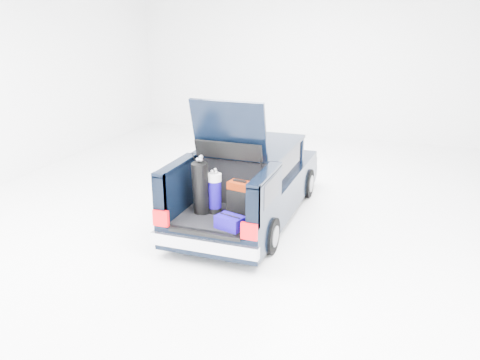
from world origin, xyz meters
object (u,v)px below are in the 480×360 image
at_px(car, 251,182).
at_px(blue_duffel, 230,222).
at_px(black_golf_bag, 201,188).
at_px(blue_golf_bag, 215,193).
at_px(red_suitcase, 240,198).

bearing_deg(car, blue_duffel, -80.54).
distance_m(black_golf_bag, blue_golf_bag, 0.25).
xyz_separation_m(car, red_suitcase, (0.29, -1.43, 0.21)).
relative_size(car, blue_duffel, 9.48).
height_order(car, red_suitcase, car).
bearing_deg(blue_duffel, red_suitcase, 111.13).
bearing_deg(blue_duffel, car, 115.85).
bearing_deg(red_suitcase, blue_golf_bag, -164.23).
xyz_separation_m(car, blue_golf_bag, (-0.14, -1.47, 0.28)).
distance_m(red_suitcase, black_golf_bag, 0.67).
distance_m(black_golf_bag, blue_duffel, 0.87).
xyz_separation_m(black_golf_bag, blue_golf_bag, (0.21, 0.11, -0.10)).
bearing_deg(red_suitcase, car, 111.40).
relative_size(red_suitcase, blue_duffel, 1.23).
xyz_separation_m(car, black_golf_bag, (-0.35, -1.58, 0.37)).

